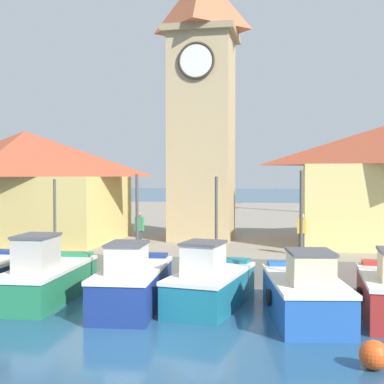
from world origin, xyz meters
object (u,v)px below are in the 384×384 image
object	(u,v)px
dock_worker_near_tower	(139,231)
fishing_boat_mid_right	(305,293)
fishing_boat_mid_left	(133,283)
warehouse_left	(25,184)
clock_tower	(202,96)
fishing_boat_left_inner	(47,277)
fishing_boat_center	(210,284)
mooring_buoy	(374,355)
dock_worker_along_quay	(302,233)

from	to	relation	value
dock_worker_near_tower	fishing_boat_mid_right	bearing A→B (deg)	-36.21
fishing_boat_mid_left	warehouse_left	size ratio (longest dim) A/B	0.56
fishing_boat_mid_left	clock_tower	size ratio (longest dim) A/B	0.35
fishing_boat_left_inner	warehouse_left	bearing A→B (deg)	123.06
fishing_boat_center	fishing_boat_mid_left	bearing A→B (deg)	-166.76
mooring_buoy	fishing_boat_center	bearing A→B (deg)	132.38
warehouse_left	fishing_boat_left_inner	bearing A→B (deg)	-56.94
fishing_boat_mid_left	dock_worker_along_quay	world-z (taller)	fishing_boat_mid_left
fishing_boat_center	mooring_buoy	size ratio (longest dim) A/B	7.25
fishing_boat_center	dock_worker_near_tower	bearing A→B (deg)	131.86
warehouse_left	dock_worker_along_quay	bearing A→B (deg)	-10.83
fishing_boat_center	fishing_boat_mid_right	distance (m)	3.03
warehouse_left	mooring_buoy	distance (m)	18.63
fishing_boat_mid_left	dock_worker_near_tower	bearing A→B (deg)	104.07
fishing_boat_mid_right	dock_worker_along_quay	size ratio (longest dim) A/B	3.15
fishing_boat_center	dock_worker_near_tower	xyz separation A→B (m)	(-3.53, 3.93, 1.21)
fishing_boat_left_inner	dock_worker_along_quay	size ratio (longest dim) A/B	3.22
fishing_boat_mid_right	dock_worker_along_quay	distance (m)	5.15
fishing_boat_center	clock_tower	bearing A→B (deg)	101.73
fishing_boat_center	mooring_buoy	distance (m)	6.45
dock_worker_along_quay	fishing_boat_left_inner	bearing A→B (deg)	-152.80
clock_tower	warehouse_left	xyz separation A→B (m)	(-8.21, -1.84, -4.19)
fishing_boat_mid_left	dock_worker_near_tower	world-z (taller)	fishing_boat_mid_left
warehouse_left	mooring_buoy	size ratio (longest dim) A/B	13.99
fishing_boat_mid_left	warehouse_left	world-z (taller)	warehouse_left
dock_worker_near_tower	clock_tower	bearing A→B (deg)	69.04
fishing_boat_center	dock_worker_along_quay	xyz separation A→B (m)	(2.88, 4.22, 1.21)
fishing_boat_mid_right	dock_worker_along_quay	xyz separation A→B (m)	(-0.05, 5.01, 1.21)
fishing_boat_left_inner	clock_tower	distance (m)	11.86
fishing_boat_mid_left	warehouse_left	distance (m)	10.90
fishing_boat_left_inner	fishing_boat_mid_right	bearing A→B (deg)	-4.54
dock_worker_near_tower	fishing_boat_left_inner	bearing A→B (deg)	-116.59
fishing_boat_center	clock_tower	size ratio (longest dim) A/B	0.32
fishing_boat_center	mooring_buoy	xyz separation A→B (m)	(4.34, -4.75, -0.42)
clock_tower	dock_worker_near_tower	distance (m)	7.75
mooring_buoy	fishing_boat_mid_left	bearing A→B (deg)	148.12
fishing_boat_center	dock_worker_along_quay	size ratio (longest dim) A/B	2.88
fishing_boat_left_inner	mooring_buoy	distance (m)	10.93
dock_worker_along_quay	dock_worker_near_tower	bearing A→B (deg)	-177.48
mooring_buoy	warehouse_left	bearing A→B (deg)	141.39
fishing_boat_left_inner	warehouse_left	size ratio (longest dim) A/B	0.58
fishing_boat_mid_left	fishing_boat_mid_right	bearing A→B (deg)	-2.45
fishing_boat_left_inner	fishing_boat_center	size ratio (longest dim) A/B	1.12
fishing_boat_mid_left	clock_tower	xyz separation A→B (m)	(0.63, 9.08, 7.17)
warehouse_left	dock_worker_near_tower	world-z (taller)	warehouse_left
clock_tower	fishing_boat_mid_right	bearing A→B (deg)	-63.22
fishing_boat_center	warehouse_left	xyz separation A→B (m)	(-9.98, 6.67, 3.03)
fishing_boat_center	warehouse_left	world-z (taller)	warehouse_left
mooring_buoy	clock_tower	bearing A→B (deg)	114.70
fishing_boat_mid_right	dock_worker_along_quay	world-z (taller)	fishing_boat_mid_right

